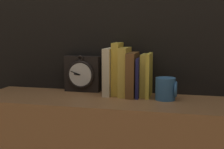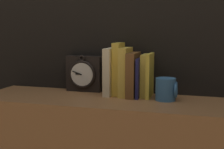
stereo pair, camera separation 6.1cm
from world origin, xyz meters
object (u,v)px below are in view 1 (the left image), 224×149
clock (82,74)px  book_slot5_yellow (144,75)px  mug (166,89)px  book_slot6_yellow (149,75)px  book_slot1_yellow (117,69)px  book_slot3_brown (133,74)px  book_slot4_navy (139,77)px  book_slot2_yellow (125,72)px  book_slot0_cream (109,72)px

clock → book_slot5_yellow: size_ratio=0.94×
clock → mug: size_ratio=1.87×
clock → book_slot6_yellow: size_ratio=0.92×
book_slot5_yellow → book_slot1_yellow: bearing=179.2°
book_slot3_brown → book_slot4_navy: 0.03m
book_slot2_yellow → book_slot5_yellow: (0.09, 0.01, -0.01)m
book_slot1_yellow → book_slot3_brown: 0.08m
book_slot1_yellow → book_slot2_yellow: (0.04, -0.01, -0.01)m
book_slot5_yellow → mug: bearing=-30.6°
book_slot5_yellow → book_slot3_brown: bearing=-162.4°
book_slot2_yellow → book_slot1_yellow: bearing=162.3°
book_slot3_brown → clock: bearing=169.5°
book_slot2_yellow → book_slot6_yellow: size_ratio=1.12×
book_slot1_yellow → mug: 0.26m
clock → book_slot3_brown: (0.27, -0.05, 0.01)m
book_slot5_yellow → mug: 0.13m
book_slot0_cream → book_slot2_yellow: size_ratio=0.98×
book_slot2_yellow → mug: book_slot2_yellow is taller
clock → book_slot1_yellow: size_ratio=0.75×
book_slot2_yellow → mug: size_ratio=2.28×
book_slot3_brown → mug: bearing=-16.0°
book_slot2_yellow → book_slot3_brown: (0.04, -0.01, -0.01)m
book_slot1_yellow → book_slot2_yellow: size_ratio=1.10×
book_slot0_cream → book_slot4_navy: size_ratio=1.23×
book_slot6_yellow → mug: bearing=-32.8°
book_slot4_navy → book_slot3_brown: bearing=-176.5°
book_slot2_yellow → book_slot3_brown: size_ratio=1.11×
clock → book_slot4_navy: size_ratio=1.03×
clock → book_slot2_yellow: (0.23, -0.04, 0.02)m
book_slot2_yellow → book_slot5_yellow: book_slot2_yellow is taller
book_slot4_navy → mug: size_ratio=1.82×
clock → book_slot5_yellow: (0.32, -0.03, 0.01)m
book_slot3_brown → book_slot5_yellow: (0.05, 0.02, -0.00)m
clock → mug: (0.43, -0.09, -0.04)m
mug → book_slot4_navy: bearing=159.5°
book_slot1_yellow → book_slot2_yellow: 0.04m
book_slot5_yellow → mug: book_slot5_yellow is taller
book_slot6_yellow → book_slot2_yellow: bearing=-179.1°
book_slot3_brown → book_slot0_cream: bearing=176.4°
clock → mug: 0.44m
book_slot1_yellow → book_slot5_yellow: book_slot1_yellow is taller
book_slot2_yellow → book_slot6_yellow: bearing=0.9°
book_slot0_cream → mug: book_slot0_cream is taller
book_slot4_navy → book_slot6_yellow: 0.05m
book_slot0_cream → book_slot1_yellow: size_ratio=0.90×
book_slot2_yellow → book_slot3_brown: book_slot2_yellow is taller
book_slot1_yellow → book_slot5_yellow: 0.14m
book_slot6_yellow → clock: bearing=173.1°
book_slot3_brown → mug: (0.16, -0.05, -0.05)m
clock → book_slot0_cream: 0.16m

